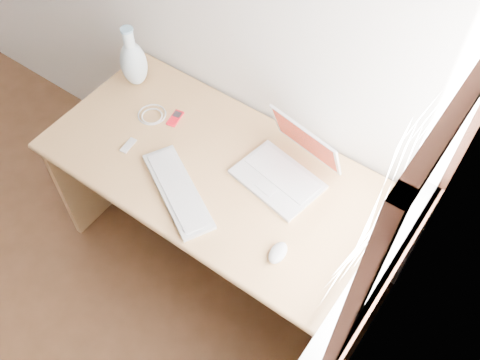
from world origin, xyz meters
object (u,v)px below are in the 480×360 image
Objects in this scene: laptop at (284,165)px; external_keyboard at (178,190)px; vase at (133,62)px; desk at (228,184)px.

external_keyboard is (-0.28, -0.32, -0.04)m from laptop.
laptop is 0.82× the size of external_keyboard.
laptop is at bearing 76.35° from external_keyboard.
external_keyboard is at bearing -33.95° from vase.
vase reaches higher than desk.
desk is at bearing -158.63° from laptop.
laptop is 0.43m from external_keyboard.
vase reaches higher than external_keyboard.
desk is 0.68m from vase.
desk is 4.67× the size of vase.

